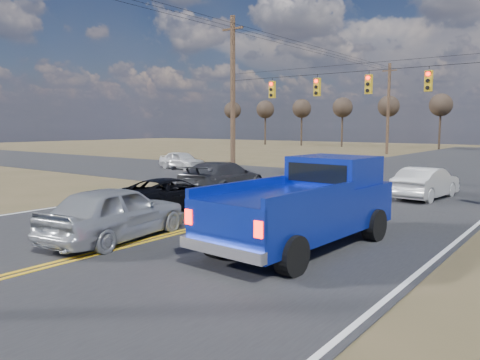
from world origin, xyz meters
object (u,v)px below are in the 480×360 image
Objects in this scene: silver_suv at (116,212)px; cross_car_west at (182,160)px; white_car_queue at (426,183)px; pickup_truck at (307,205)px; dgrey_car_queue at (222,178)px; black_suv at (172,194)px.

cross_car_west is at bearing -59.29° from silver_suv.
white_car_queue reaches higher than cross_car_west.
pickup_truck is 1.18× the size of dgrey_car_queue.
white_car_queue is at bearing -124.04° from black_suv.
pickup_truck is 10.35m from white_car_queue.
white_car_queue is (0.11, 10.34, -0.43)m from pickup_truck.
pickup_truck is 5.23m from silver_suv.
dgrey_car_queue is at bearing -72.02° from black_suv.
black_suv is at bearing -130.75° from cross_car_west.
silver_suv is 9.00m from dgrey_car_queue.
dgrey_car_queue is at bearing 145.65° from pickup_truck.
silver_suv is at bearing -134.44° from cross_car_west.
pickup_truck is 1.38× the size of silver_suv.
cross_car_west is (-18.05, 13.90, -0.46)m from pickup_truck.
cross_car_west is (-11.32, 12.10, 0.05)m from black_suv.
pickup_truck is at bearing 133.45° from dgrey_car_queue.
cross_car_west is at bearing -42.21° from black_suv.
pickup_truck is 1.44× the size of black_suv.
dgrey_car_queue reaches higher than black_suv.
black_suv is at bearing 168.28° from pickup_truck.
cross_car_west is at bearing -5.68° from white_car_queue.
silver_suv is at bearing 121.26° from black_suv.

